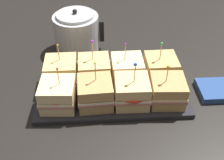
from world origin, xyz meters
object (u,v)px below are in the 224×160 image
Objects in this scene: sandwich_back_far_left at (61,72)px; napkin_stack at (215,90)px; sandwich_back_center_left at (94,71)px; serving_platter at (112,92)px; sandwich_front_center_right at (132,92)px; sandwich_front_far_right at (167,91)px; sandwich_back_far_right at (161,69)px; sandwich_front_center_left at (95,93)px; sandwich_front_far_left at (58,95)px; kettle_steel at (77,32)px; sandwich_back_center_right at (127,70)px.

napkin_stack is (0.57, -0.08, -0.05)m from sandwich_back_far_left.
serving_platter is at bearing -45.03° from sandwich_back_center_left.
sandwich_back_center_left is (-0.13, 0.13, -0.00)m from sandwich_front_center_right.
serving_platter is at bearing -18.84° from sandwich_back_far_left.
sandwich_back_far_right reaches higher than sandwich_front_far_right.
sandwich_front_center_right is 1.02× the size of sandwich_back_far_right.
sandwich_front_far_right is at bearing -0.34° from sandwich_front_center_left.
sandwich_front_far_left is 0.96× the size of sandwich_back_far_right.
serving_platter is 0.20m from sandwich_front_far_right.
sandwich_back_far_left is at bearing 179.39° from sandwich_back_far_right.
napkin_stack is at bearing -32.79° from kettle_steel.
sandwich_front_far_left reaches higher than serving_platter.
sandwich_back_far_left is 0.74× the size of kettle_steel.
sandwich_front_far_left is 0.94× the size of sandwich_front_center_right.
sandwich_front_far_right is (0.19, -0.06, 0.05)m from serving_platter.
sandwich_front_center_right is 0.78× the size of kettle_steel.
sandwich_front_center_right is 0.12m from sandwich_back_center_right.
sandwich_back_center_right is (-0.13, 0.12, 0.00)m from sandwich_front_far_right.
sandwich_back_far_left is at bearing 134.73° from sandwich_front_center_left.
sandwich_front_far_right is 0.28m from sandwich_back_center_left.
sandwich_front_center_right reaches higher than sandwich_back_far_right.
sandwich_front_center_left reaches higher than napkin_stack.
sandwich_front_far_left is at bearing -134.15° from sandwich_back_center_left.
sandwich_back_far_left is at bearing 89.61° from sandwich_front_far_left.
sandwich_front_far_right is 0.91× the size of sandwich_back_center_left.
sandwich_front_far_right is 1.28× the size of napkin_stack.
sandwich_back_center_right is at bearing -0.86° from sandwich_back_far_left.
sandwich_back_far_right is 0.41m from kettle_steel.
kettle_steel reaches higher than sandwich_back_center_right.
sandwich_front_far_right is at bearing -26.97° from sandwich_back_center_left.
sandwich_back_far_right is (0.25, -0.00, -0.00)m from sandwich_back_center_left.
sandwich_front_center_right reaches higher than sandwich_back_far_left.
sandwich_back_center_left is 0.45m from napkin_stack.
sandwich_front_far_left is at bearing -160.92° from serving_platter.
sandwich_front_far_right is 0.50m from kettle_steel.
kettle_steel is at bearing 117.52° from sandwich_front_center_right.
sandwich_front_center_right is at bearing 0.20° from sandwich_front_far_left.
sandwich_back_center_left is 0.27m from kettle_steel.
sandwich_front_far_left is 0.18m from sandwich_back_center_left.
sandwich_back_far_left is at bearing 172.25° from napkin_stack.
sandwich_front_far_left is 1.31× the size of napkin_stack.
sandwich_back_center_right is at bearing 167.14° from napkin_stack.
napkin_stack is (0.38, -0.01, 0.00)m from serving_platter.
sandwich_back_far_right is (0.00, 0.12, 0.00)m from sandwich_front_far_right.
sandwich_front_center_right is at bearing -0.42° from sandwich_front_center_left.
napkin_stack is (0.44, -0.08, -0.05)m from sandwich_back_center_left.
sandwich_front_far_right is 0.21m from napkin_stack.
sandwich_front_center_right is at bearing -26.97° from sandwich_back_far_left.
kettle_steel is at bearing 79.10° from sandwich_back_far_left.
kettle_steel is (-0.07, 0.38, 0.02)m from sandwich_front_center_left.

